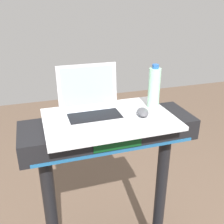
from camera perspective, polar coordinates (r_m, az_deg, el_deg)
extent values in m
cylinder|color=black|center=(1.59, -13.19, -21.01)|extent=(0.07, 0.07, 0.84)
cylinder|color=black|center=(1.74, 10.67, -16.30)|extent=(0.07, 0.07, 0.84)
cube|color=black|center=(1.35, -0.65, -4.03)|extent=(0.90, 0.28, 0.11)
cube|color=#0C3F19|center=(1.24, 1.33, -6.98)|extent=(0.24, 0.01, 0.06)
cube|color=#1E598C|center=(1.26, 1.29, -8.71)|extent=(0.81, 0.00, 0.02)
cube|color=silver|center=(1.33, -0.66, -1.54)|extent=(0.65, 0.44, 0.02)
cube|color=#B7B7BC|center=(1.31, -3.97, -0.95)|extent=(0.32, 0.23, 0.02)
cube|color=black|center=(1.29, -3.80, -0.83)|extent=(0.26, 0.13, 0.00)
cube|color=#B7B7BC|center=(1.38, -5.38, 5.75)|extent=(0.32, 0.03, 0.23)
cube|color=#8CCCF2|center=(1.38, -5.34, 5.71)|extent=(0.28, 0.02, 0.20)
ellipsoid|color=#4C4C51|center=(1.35, 6.76, -0.03)|extent=(0.09, 0.11, 0.03)
cylinder|color=#9EDBB2|center=(1.43, 9.21, 5.20)|extent=(0.06, 0.06, 0.22)
cylinder|color=#2659A5|center=(1.40, 9.53, 9.85)|extent=(0.04, 0.04, 0.02)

